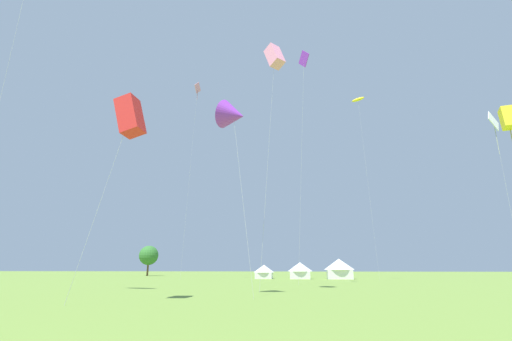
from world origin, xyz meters
TOP-DOWN VIEW (x-y plane):
  - kite_yellow_parafoil at (14.93, 56.85)m, footprint 2.51×3.19m
  - kite_pink_box at (2.50, 26.50)m, footprint 2.37×2.67m
  - kite_yellow_box at (23.33, 29.77)m, footprint 2.14×3.04m
  - kite_purple_diamond at (5.39, 39.24)m, footprint 2.31×2.17m
  - kite_white_diamond at (25.03, 35.35)m, footprint 1.84×1.77m
  - kite_purple_delta at (-0.36, 21.75)m, footprint 3.40×3.58m
  - kite_red_box at (-5.74, 16.25)m, footprint 2.57×2.29m
  - kite_pink_diamond at (-13.91, 54.47)m, footprint 1.12×2.80m
  - festival_tent_right at (-2.63, 61.99)m, footprint 3.64×3.64m
  - festival_tent_center at (3.68, 61.99)m, footprint 4.28×4.28m
  - festival_tent_left at (10.38, 61.99)m, footprint 5.17×5.17m
  - tree_distant_left at (-33.23, 82.28)m, footprint 4.61×4.61m

SIDE VIEW (x-z plane):
  - festival_tent_right at x=-2.63m, z-range 0.13..2.49m
  - festival_tent_center at x=3.68m, z-range 0.15..2.93m
  - festival_tent_left at x=10.38m, z-range 0.18..3.54m
  - tree_distant_left at x=-33.23m, z-range 1.23..8.35m
  - kite_red_box at x=-5.74m, z-range 4.79..16.99m
  - kite_purple_delta at x=-0.36m, z-range 5.88..20.28m
  - kite_yellow_box at x=23.33m, z-range 6.90..22.94m
  - kite_white_diamond at x=25.03m, z-range 7.55..25.68m
  - kite_pink_box at x=2.50m, z-range 9.85..32.05m
  - kite_purple_diamond at x=5.39m, z-range 13.25..43.09m
  - kite_yellow_parafoil at x=14.93m, z-range 15.03..46.21m
  - kite_pink_diamond at x=-13.91m, z-range 15.57..50.57m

